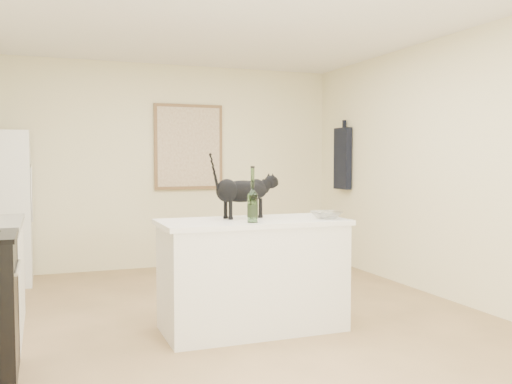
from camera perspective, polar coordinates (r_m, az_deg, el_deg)
name	(u,v)px	position (r m, az deg, el deg)	size (l,w,h in m)	color
floor	(233,324)	(4.90, -2.32, -13.13)	(5.50, 5.50, 0.00)	tan
ceiling	(232,11)	(4.86, -2.40, 17.78)	(5.50, 5.50, 0.00)	white
wall_back	(166,166)	(7.36, -9.11, 2.58)	(4.50, 4.50, 0.00)	beige
wall_front	(463,182)	(2.26, 20.11, 0.97)	(4.50, 4.50, 0.00)	beige
wall_right	(453,168)	(5.81, 19.21, 2.27)	(5.50, 5.50, 0.00)	beige
island_base	(252,277)	(4.64, -0.36, -8.58)	(1.44, 0.67, 0.86)	white
island_top	(252,222)	(4.57, -0.37, -3.05)	(1.50, 0.70, 0.04)	white
artwork_frame	(189,147)	(7.40, -6.80, 4.53)	(0.90, 0.03, 1.10)	brown
artwork_canvas	(189,147)	(7.38, -6.76, 4.54)	(0.82, 0.00, 1.02)	beige
hanging_garment	(343,159)	(7.47, 8.73, 3.36)	(0.08, 0.34, 0.80)	black
black_cat	(242,194)	(4.66, -1.41, -0.22)	(0.57, 0.17, 0.40)	black
wine_bottle	(253,198)	(4.35, -0.34, -0.58)	(0.08, 0.08, 0.38)	#255221
glass_bowl	(326,215)	(4.68, 7.08, -2.31)	(0.25, 0.25, 0.06)	silver
fridge_paper	(31,172)	(6.85, -21.75, 1.90)	(0.00, 0.14, 0.18)	beige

